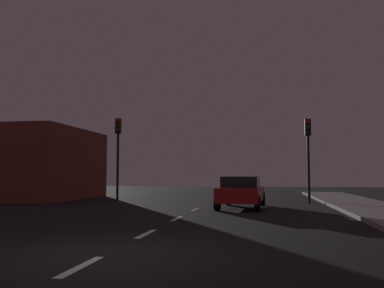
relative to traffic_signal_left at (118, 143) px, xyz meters
The scene contains 9 objects.
ground_plane 10.41m from the traffic_signal_left, 57.00° to the right, with size 80.00×80.00×0.00m, color black.
lane_stripe_nearest 17.64m from the traffic_signal_left, 71.95° to the right, with size 0.16×1.60×0.01m, color silver.
lane_stripe_second 14.16m from the traffic_signal_left, 67.04° to the right, with size 0.16×1.60×0.01m, color silver.
lane_stripe_third 10.89m from the traffic_signal_left, 58.81° to the right, with size 0.16×1.60×0.01m, color silver.
lane_stripe_fourth 8.10m from the traffic_signal_left, 43.33° to the right, with size 0.16×1.60×0.01m, color silver.
traffic_signal_left is the anchor object (origin of this frame).
traffic_signal_right 10.70m from the traffic_signal_left, ahead, with size 0.32×0.38×4.50m.
car_stopped_ahead 8.74m from the traffic_signal_left, 28.60° to the right, with size 2.11×4.51×1.42m.
storefront_left 5.75m from the traffic_signal_left, 169.64° to the left, with size 5.79×8.09×4.33m, color maroon.
Camera 1 is at (2.93, -7.64, 1.48)m, focal length 38.81 mm.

